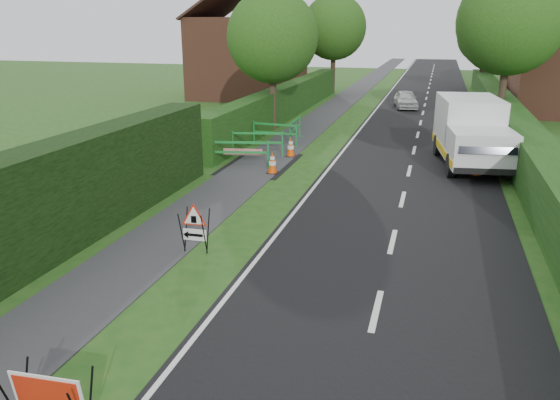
# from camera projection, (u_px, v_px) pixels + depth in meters

# --- Properties ---
(ground) EXTENTS (120.00, 120.00, 0.00)m
(ground) POSITION_uv_depth(u_px,v_px,m) (230.00, 319.00, 9.82)
(ground) COLOR #1E4F16
(ground) RESTS_ON ground
(road_surface) EXTENTS (6.00, 90.00, 0.02)m
(road_surface) POSITION_uv_depth(u_px,v_px,m) (427.00, 94.00, 41.18)
(road_surface) COLOR black
(road_surface) RESTS_ON ground
(footpath) EXTENTS (2.00, 90.00, 0.02)m
(footpath) POSITION_uv_depth(u_px,v_px,m) (355.00, 92.00, 42.62)
(footpath) COLOR #2D2D30
(footpath) RESTS_ON ground
(hedge_west_near) EXTENTS (1.10, 18.00, 2.50)m
(hedge_west_near) POSITION_uv_depth(u_px,v_px,m) (1.00, 284.00, 11.13)
(hedge_west_near) COLOR black
(hedge_west_near) RESTS_ON ground
(hedge_west_far) EXTENTS (1.00, 24.00, 1.80)m
(hedge_west_far) POSITION_uv_depth(u_px,v_px,m) (286.00, 117.00, 31.26)
(hedge_west_far) COLOR #14380F
(hedge_west_far) RESTS_ON ground
(hedge_east) EXTENTS (1.20, 50.00, 1.50)m
(hedge_east) POSITION_uv_depth(u_px,v_px,m) (513.00, 151.00, 22.76)
(hedge_east) COLOR #14380F
(hedge_east) RESTS_ON ground
(house_west) EXTENTS (7.50, 7.40, 7.88)m
(house_west) POSITION_uv_depth(u_px,v_px,m) (249.00, 56.00, 39.00)
(house_west) COLOR brown
(house_west) RESTS_ON ground
(house_east_b) EXTENTS (7.50, 7.40, 7.88)m
(house_east_b) POSITION_uv_depth(u_px,v_px,m) (553.00, 52.00, 44.21)
(house_east_b) COLOR brown
(house_east_b) RESTS_ON ground
(tree_nw) EXTENTS (4.40, 4.40, 6.70)m
(tree_nw) POSITION_uv_depth(u_px,v_px,m) (272.00, 37.00, 26.12)
(tree_nw) COLOR #2D2116
(tree_nw) RESTS_ON ground
(tree_ne) EXTENTS (5.20, 5.20, 7.79)m
(tree_ne) POSITION_uv_depth(u_px,v_px,m) (511.00, 22.00, 26.68)
(tree_ne) COLOR #2D2116
(tree_ne) RESTS_ON ground
(tree_fw) EXTENTS (4.80, 4.80, 7.24)m
(tree_fw) POSITION_uv_depth(u_px,v_px,m) (334.00, 27.00, 40.65)
(tree_fw) COLOR #2D2116
(tree_fw) RESTS_ON ground
(tree_fe) EXTENTS (4.20, 4.20, 6.33)m
(tree_fe) POSITION_uv_depth(u_px,v_px,m) (486.00, 36.00, 41.61)
(tree_fe) COLOR #2D2116
(tree_fe) RESTS_ON ground
(red_rect_sign) EXTENTS (1.03, 0.66, 0.85)m
(red_rect_sign) POSITION_uv_depth(u_px,v_px,m) (49.00, 399.00, 6.99)
(red_rect_sign) COLOR black
(red_rect_sign) RESTS_ON ground
(triangle_sign) EXTENTS (0.72, 0.72, 1.01)m
(triangle_sign) POSITION_uv_depth(u_px,v_px,m) (193.00, 225.00, 12.44)
(triangle_sign) COLOR black
(triangle_sign) RESTS_ON ground
(works_van) EXTENTS (2.81, 5.59, 2.44)m
(works_van) POSITION_uv_depth(u_px,v_px,m) (471.00, 131.00, 20.17)
(works_van) COLOR silver
(works_van) RESTS_ON ground
(traffic_cone_0) EXTENTS (0.38, 0.38, 0.79)m
(traffic_cone_0) POSITION_uv_depth(u_px,v_px,m) (477.00, 165.00, 18.98)
(traffic_cone_0) COLOR black
(traffic_cone_0) RESTS_ON ground
(traffic_cone_1) EXTENTS (0.38, 0.38, 0.79)m
(traffic_cone_1) POSITION_uv_depth(u_px,v_px,m) (476.00, 150.00, 21.22)
(traffic_cone_1) COLOR black
(traffic_cone_1) RESTS_ON ground
(traffic_cone_2) EXTENTS (0.38, 0.38, 0.79)m
(traffic_cone_2) POSITION_uv_depth(u_px,v_px,m) (467.00, 139.00, 23.31)
(traffic_cone_2) COLOR black
(traffic_cone_2) RESTS_ON ground
(traffic_cone_3) EXTENTS (0.38, 0.38, 0.79)m
(traffic_cone_3) POSITION_uv_depth(u_px,v_px,m) (272.00, 163.00, 19.27)
(traffic_cone_3) COLOR black
(traffic_cone_3) RESTS_ON ground
(traffic_cone_4) EXTENTS (0.38, 0.38, 0.79)m
(traffic_cone_4) POSITION_uv_depth(u_px,v_px,m) (291.00, 147.00, 21.75)
(traffic_cone_4) COLOR black
(traffic_cone_4) RESTS_ON ground
(ped_barrier_0) EXTENTS (2.09, 0.77, 1.00)m
(ped_barrier_0) POSITION_uv_depth(u_px,v_px,m) (241.00, 150.00, 20.12)
(ped_barrier_0) COLOR #17812F
(ped_barrier_0) RESTS_ON ground
(ped_barrier_1) EXTENTS (2.09, 0.80, 1.00)m
(ped_barrier_1) POSITION_uv_depth(u_px,v_px,m) (258.00, 140.00, 21.80)
(ped_barrier_1) COLOR #17812F
(ped_barrier_1) RESTS_ON ground
(ped_barrier_2) EXTENTS (2.08, 0.54, 1.00)m
(ped_barrier_2) POSITION_uv_depth(u_px,v_px,m) (275.00, 131.00, 23.71)
(ped_barrier_2) COLOR #17812F
(ped_barrier_2) RESTS_ON ground
(ped_barrier_3) EXTENTS (0.41, 2.07, 1.00)m
(ped_barrier_3) POSITION_uv_depth(u_px,v_px,m) (295.00, 127.00, 24.59)
(ped_barrier_3) COLOR #17812F
(ped_barrier_3) RESTS_ON ground
(redwhite_plank) EXTENTS (1.49, 0.29, 0.25)m
(redwhite_plank) POSITION_uv_depth(u_px,v_px,m) (243.00, 163.00, 20.78)
(redwhite_plank) COLOR red
(redwhite_plank) RESTS_ON ground
(hatchback_car) EXTENTS (1.84, 3.41, 1.10)m
(hatchback_car) POSITION_uv_depth(u_px,v_px,m) (406.00, 99.00, 34.33)
(hatchback_car) COLOR silver
(hatchback_car) RESTS_ON ground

